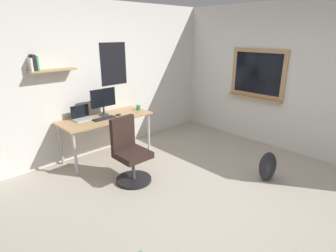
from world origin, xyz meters
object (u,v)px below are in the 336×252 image
Objects in this scene: laptop at (82,116)px; computer_mouse at (118,115)px; monitor_primary at (103,100)px; office_chair at (130,155)px; desk at (106,121)px; coffee_mug at (138,108)px; backpack at (268,166)px; keyboard at (104,118)px.

computer_mouse is at bearing -22.84° from laptop.
monitor_primary is 4.46× the size of computer_mouse.
office_chair is 3.06× the size of laptop.
desk is 0.99m from office_chair.
backpack is (0.59, -2.30, -0.55)m from coffee_mug.
laptop reaches higher than desk.
keyboard is at bearing -122.31° from monitor_primary.
office_chair is at bearing -102.00° from desk.
office_chair is at bearing -115.06° from computer_mouse.
computer_mouse is 1.13× the size of coffee_mug.
keyboard is (0.12, 0.86, 0.33)m from office_chair.
laptop reaches higher than keyboard.
keyboard is 3.56× the size of computer_mouse.
coffee_mug reaches higher than computer_mouse.
computer_mouse is (0.55, -0.23, -0.04)m from laptop.
laptop is at bearing 172.92° from monitor_primary.
backpack is (1.62, -2.48, -0.56)m from laptop.
laptop is 2.98× the size of computer_mouse.
monitor_primary is at bearing 168.12° from coffee_mug.
monitor_primary reaches higher than keyboard.
desk is 4.20× the size of keyboard.
desk reaches higher than backpack.
backpack is at bearing -75.50° from coffee_mug.
laptop is 3.37× the size of coffee_mug.
office_chair is 0.93m from keyboard.
keyboard is 0.28m from computer_mouse.
coffee_mug is at bearing 46.09° from office_chair.
monitor_primary is at bearing 131.60° from computer_mouse.
monitor_primary reaches higher than office_chair.
desk is at bearing -23.52° from laptop.
desk is at bearing 78.00° from office_chair.
coffee_mug is (0.64, -0.13, -0.22)m from monitor_primary.
laptop is at bearing 97.78° from office_chair.
office_chair is at bearing -133.91° from coffee_mug.
computer_mouse reaches higher than keyboard.
keyboard is (-0.12, -0.18, -0.26)m from monitor_primary.
backpack is (1.47, -1.39, -0.19)m from office_chair.
backpack is at bearing -61.38° from desk.
monitor_primary is 5.04× the size of coffee_mug.
monitor_primary is 0.69m from coffee_mug.
desk is 2.69m from backpack.
laptop is 0.71× the size of backpack.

